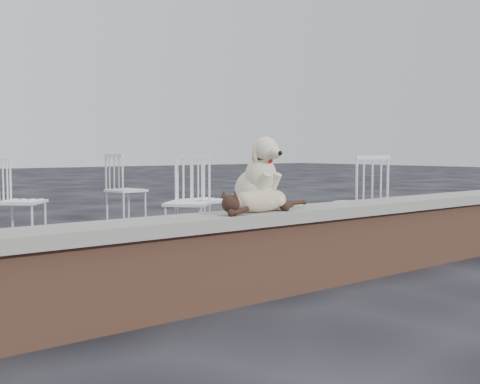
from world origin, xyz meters
TOP-DOWN VIEW (x-y plane):
  - ground at (0.00, 0.00)m, footprint 60.00×60.00m
  - brick_wall at (0.00, 0.00)m, footprint 6.00×0.30m
  - capstone at (0.00, 0.00)m, footprint 6.20×0.40m
  - dog at (-0.34, 0.10)m, footprint 0.36×0.46m
  - cat at (-0.42, -0.05)m, footprint 1.01×0.29m
  - chair_d at (0.38, 1.98)m, footprint 0.79×0.79m
  - chair_c at (1.77, 0.90)m, footprint 0.71×0.71m
  - chair_b at (0.68, 2.16)m, footprint 0.59×0.59m
  - chair_a at (-0.86, 3.24)m, footprint 0.79×0.79m
  - chair_e at (0.85, 4.14)m, footprint 0.64×0.64m

SIDE VIEW (x-z plane):
  - ground at x=0.00m, z-range 0.00..0.00m
  - brick_wall at x=0.00m, z-range 0.00..0.50m
  - chair_d at x=0.38m, z-range 0.00..0.94m
  - chair_c at x=1.77m, z-range 0.00..0.94m
  - chair_b at x=0.68m, z-range 0.00..0.94m
  - chair_a at x=-0.86m, z-range 0.00..0.94m
  - chair_e at x=0.85m, z-range 0.00..0.94m
  - capstone at x=0.00m, z-range 0.50..0.58m
  - cat at x=-0.42m, z-range 0.58..0.75m
  - dog at x=-0.34m, z-range 0.58..1.09m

